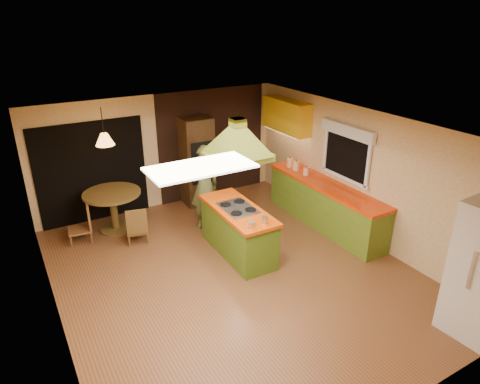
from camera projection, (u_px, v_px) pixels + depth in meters
ground at (234, 273)px, 7.25m from camera, size 6.50×6.50×0.00m
room_walls at (234, 206)px, 6.76m from camera, size 5.50×6.50×6.50m
ceiling_plane at (233, 129)px, 6.26m from camera, size 6.50×6.50×0.00m
brick_panel at (212, 143)px, 9.90m from camera, size 2.64×0.03×2.50m
nook_opening at (92, 172)px, 8.71m from camera, size 2.20×0.03×2.10m
right_counter at (325, 205)px, 8.68m from camera, size 0.62×3.05×0.92m
upper_cabinets at (286, 116)px, 9.41m from camera, size 0.34×1.40×0.70m
window_right at (347, 143)px, 8.11m from camera, size 0.12×1.35×1.06m
fluor_panel at (201, 167)px, 4.81m from camera, size 1.20×0.60×0.03m
kitchen_island at (238, 231)px, 7.68m from camera, size 0.75×1.80×0.91m
range_hood at (238, 133)px, 6.97m from camera, size 1.04×0.76×0.79m
man at (205, 187)px, 8.48m from camera, size 0.65×0.44×1.74m
wall_oven at (197, 161)px, 9.53m from camera, size 0.66×0.61×1.98m
dining_table at (113, 204)px, 8.43m from camera, size 1.11×1.11×0.83m
chair_left at (79, 223)px, 8.10m from camera, size 0.48×0.48×0.78m
chair_near at (137, 224)px, 8.11m from camera, size 0.49×0.49×0.74m
pendant_lamp at (105, 139)px, 7.91m from camera, size 0.45×0.45×0.23m
canister_large at (290, 163)px, 9.36m from camera, size 0.14×0.14×0.20m
canister_medium at (296, 166)px, 9.18m from camera, size 0.14×0.14×0.20m
canister_small at (306, 171)px, 8.91m from camera, size 0.14×0.14×0.16m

